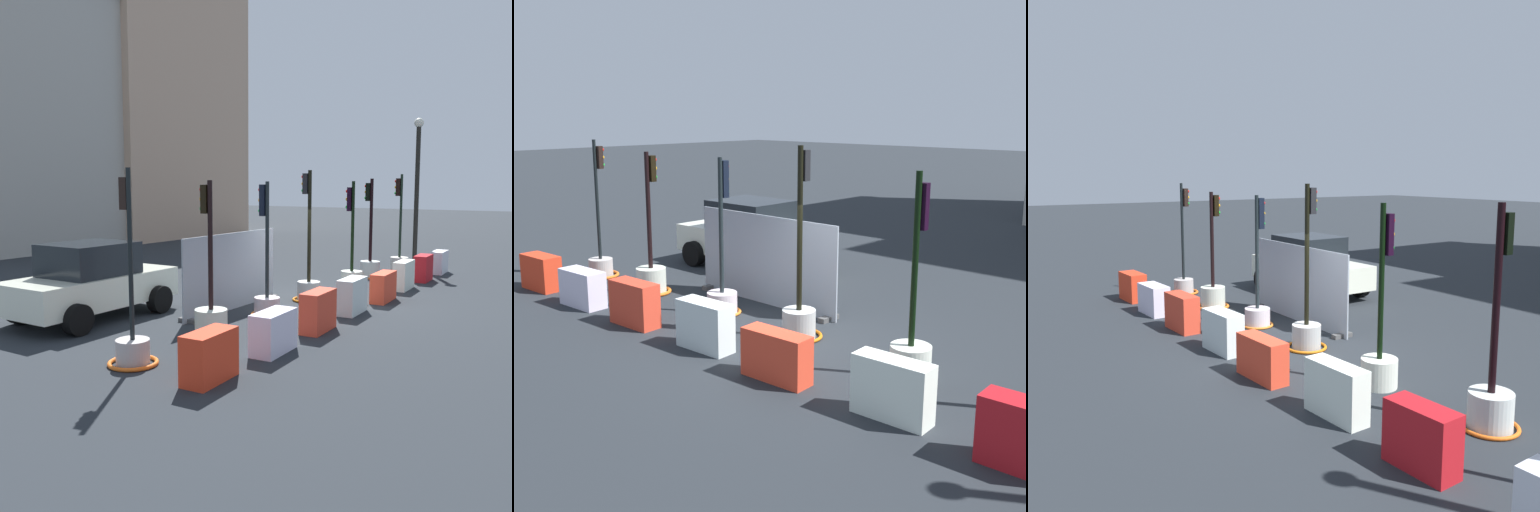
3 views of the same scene
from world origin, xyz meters
The scene contains 15 objects.
ground_plane centered at (0.00, 0.00, 0.00)m, with size 120.00×120.00×0.00m, color #24282D.
traffic_light_0 centered at (-6.82, 0.41, 0.48)m, with size 0.90×0.90×3.45m.
traffic_light_1 centered at (-4.61, 0.36, 0.49)m, with size 0.91×0.91×3.25m.
traffic_light_2 centered at (-2.27, 0.44, 0.52)m, with size 0.80×0.80×3.24m.
traffic_light_3 centered at (-0.13, 0.41, 0.54)m, with size 0.89×0.89×3.55m.
traffic_light_4 centered at (2.38, 0.23, 0.61)m, with size 0.66×0.66×3.27m.
construction_barrier_0 centered at (-6.75, -1.24, 0.41)m, with size 1.07×0.53×0.83m.
construction_barrier_1 centered at (-4.84, -1.29, 0.40)m, with size 1.12×0.54×0.80m.
construction_barrier_2 centered at (-2.93, -1.28, 0.44)m, with size 1.10×0.49×0.88m.
construction_barrier_3 centered at (-0.92, -1.21, 0.44)m, with size 1.10×0.48×0.87m.
construction_barrier_4 centered at (0.92, -1.33, 0.39)m, with size 1.18×0.46×0.79m.
construction_barrier_5 centered at (2.98, -1.22, 0.43)m, with size 1.15×0.44×0.87m.
construction_barrier_6 centered at (4.80, -1.27, 0.43)m, with size 1.01×0.48×0.86m.
car_white_van centered at (-4.75, 3.79, 0.88)m, with size 4.17×2.24×1.81m.
site_fence_panel centered at (-2.11, 1.56, 0.93)m, with size 3.93×0.50×1.96m.
Camera 2 is at (7.51, -8.40, 4.14)m, focal length 46.02 mm.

